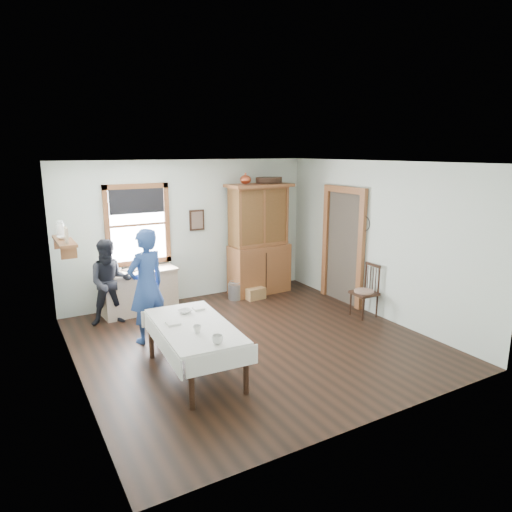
% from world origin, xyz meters
% --- Properties ---
extents(room, '(5.01, 5.01, 2.70)m').
position_xyz_m(room, '(0.00, 0.00, 1.35)').
color(room, black).
rests_on(room, ground).
extents(window, '(1.18, 0.07, 1.48)m').
position_xyz_m(window, '(-1.00, 2.47, 1.63)').
color(window, white).
rests_on(window, room).
extents(doorway, '(0.09, 1.14, 2.22)m').
position_xyz_m(doorway, '(2.46, 0.85, 1.16)').
color(doorway, '#433A30').
rests_on(doorway, room).
extents(wall_shelf, '(0.24, 1.00, 0.44)m').
position_xyz_m(wall_shelf, '(-2.37, 1.54, 1.57)').
color(wall_shelf, '#99582F').
rests_on(wall_shelf, room).
extents(framed_picture, '(0.30, 0.04, 0.40)m').
position_xyz_m(framed_picture, '(0.15, 2.46, 1.55)').
color(framed_picture, '#311C11').
rests_on(framed_picture, room).
extents(rug_beater, '(0.01, 0.27, 0.27)m').
position_xyz_m(rug_beater, '(2.45, 0.30, 1.72)').
color(rug_beater, black).
rests_on(rug_beater, room).
extents(work_counter, '(1.39, 0.62, 0.78)m').
position_xyz_m(work_counter, '(-1.13, 2.16, 0.39)').
color(work_counter, '#CAAC8C').
rests_on(work_counter, room).
extents(china_hutch, '(1.33, 0.67, 2.23)m').
position_xyz_m(china_hutch, '(1.36, 2.14, 1.11)').
color(china_hutch, '#99582F').
rests_on(china_hutch, room).
extents(dining_table, '(1.02, 1.79, 0.69)m').
position_xyz_m(dining_table, '(-1.16, -0.54, 0.35)').
color(dining_table, silver).
rests_on(dining_table, room).
extents(spindle_chair, '(0.45, 0.45, 0.94)m').
position_xyz_m(spindle_chair, '(2.25, -0.00, 0.47)').
color(spindle_chair, '#311C11').
rests_on(spindle_chair, room).
extents(pail, '(0.38, 0.38, 0.31)m').
position_xyz_m(pail, '(0.72, 1.98, 0.15)').
color(pail, gray).
rests_on(pail, room).
extents(wicker_basket, '(0.40, 0.30, 0.22)m').
position_xyz_m(wicker_basket, '(1.06, 1.80, 0.11)').
color(wicker_basket, '#A27549').
rests_on(wicker_basket, room).
extents(woman_blue, '(0.69, 0.58, 1.62)m').
position_xyz_m(woman_blue, '(-1.36, 0.84, 0.81)').
color(woman_blue, navy).
rests_on(woman_blue, room).
extents(figure_dark, '(0.72, 0.59, 1.34)m').
position_xyz_m(figure_dark, '(-1.69, 1.84, 0.67)').
color(figure_dark, black).
rests_on(figure_dark, room).
extents(table_cup_a, '(0.16, 0.16, 0.10)m').
position_xyz_m(table_cup_a, '(-1.15, -1.23, 0.74)').
color(table_cup_a, silver).
rests_on(table_cup_a, dining_table).
extents(table_cup_b, '(0.13, 0.13, 0.10)m').
position_xyz_m(table_cup_b, '(-1.23, -0.82, 0.74)').
color(table_cup_b, silver).
rests_on(table_cup_b, dining_table).
extents(table_bowl, '(0.24, 0.24, 0.05)m').
position_xyz_m(table_bowl, '(-1.10, -0.08, 0.72)').
color(table_bowl, silver).
rests_on(table_bowl, dining_table).
extents(counter_book, '(0.25, 0.25, 0.02)m').
position_xyz_m(counter_book, '(-1.31, 2.17, 0.79)').
color(counter_book, brown).
rests_on(counter_book, work_counter).
extents(counter_bowl, '(0.24, 0.24, 0.07)m').
position_xyz_m(counter_bowl, '(-1.50, 2.25, 0.81)').
color(counter_bowl, silver).
rests_on(counter_bowl, work_counter).
extents(shelf_bowl, '(0.22, 0.22, 0.05)m').
position_xyz_m(shelf_bowl, '(-2.37, 1.55, 1.60)').
color(shelf_bowl, silver).
rests_on(shelf_bowl, wall_shelf).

